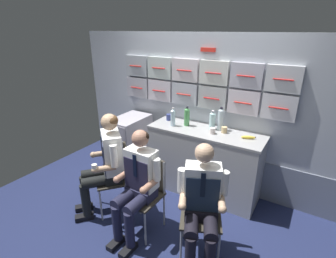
# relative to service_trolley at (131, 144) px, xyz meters

# --- Properties ---
(ground) EXTENTS (4.80, 4.80, 0.04)m
(ground) POSITION_rel_service_trolley_xyz_m (1.01, -0.96, -0.52)
(ground) COLOR #1E264A
(galley_bulkhead) EXTENTS (4.20, 0.14, 2.15)m
(galley_bulkhead) POSITION_rel_service_trolley_xyz_m (1.00, 0.41, 0.59)
(galley_bulkhead) COLOR #AFB6C1
(galley_bulkhead) RESTS_ON ground
(galley_counter) EXTENTS (1.54, 0.53, 0.94)m
(galley_counter) POSITION_rel_service_trolley_xyz_m (1.18, 0.13, -0.03)
(galley_counter) COLOR #ADADAF
(galley_counter) RESTS_ON ground
(service_trolley) EXTENTS (0.40, 0.65, 0.94)m
(service_trolley) POSITION_rel_service_trolley_xyz_m (0.00, 0.00, 0.00)
(service_trolley) COLOR black
(service_trolley) RESTS_ON ground
(folding_chair_left) EXTENTS (0.56, 0.56, 0.85)m
(folding_chair_left) POSITION_rel_service_trolley_xyz_m (0.44, -0.74, 0.02)
(folding_chair_left) COLOR #A8AAAF
(folding_chair_left) RESTS_ON ground
(crew_member_left) EXTENTS (0.65, 0.68, 1.29)m
(crew_member_left) POSITION_rel_service_trolley_xyz_m (0.33, -0.86, 0.21)
(crew_member_left) COLOR black
(crew_member_left) RESTS_ON ground
(folding_chair_center) EXTENTS (0.41, 0.41, 0.85)m
(folding_chair_center) POSITION_rel_service_trolley_xyz_m (0.90, -0.82, 0.02)
(folding_chair_center) COLOR #A8AAAF
(folding_chair_center) RESTS_ON ground
(crew_member_center) EXTENTS (0.48, 0.59, 1.24)m
(crew_member_center) POSITION_rel_service_trolley_xyz_m (0.90, -0.98, 0.17)
(crew_member_center) COLOR black
(crew_member_center) RESTS_ON ground
(folding_chair_near_trolley) EXTENTS (0.53, 0.53, 0.85)m
(folding_chair_near_trolley) POSITION_rel_service_trolley_xyz_m (1.56, -0.79, 0.02)
(folding_chair_near_trolley) COLOR #A8AAAF
(folding_chair_near_trolley) RESTS_ON ground
(crew_member_near_trolley) EXTENTS (0.55, 0.65, 1.24)m
(crew_member_near_trolley) POSITION_rel_service_trolley_xyz_m (1.63, -0.93, 0.17)
(crew_member_near_trolley) COLOR black
(crew_member_near_trolley) RESTS_ON ground
(water_bottle_tall) EXTENTS (0.07, 0.07, 0.31)m
(water_bottle_tall) POSITION_rel_service_trolley_xyz_m (1.33, 0.25, 0.59)
(water_bottle_tall) COLOR silver
(water_bottle_tall) RESTS_ON galley_counter
(water_bottle_clear) EXTENTS (0.06, 0.06, 0.26)m
(water_bottle_clear) POSITION_rel_service_trolley_xyz_m (0.73, 0.05, 0.56)
(water_bottle_clear) COLOR silver
(water_bottle_clear) RESTS_ON galley_counter
(sparkling_bottle_green) EXTENTS (0.08, 0.08, 0.26)m
(sparkling_bottle_green) POSITION_rel_service_trolley_xyz_m (1.24, 0.21, 0.56)
(sparkling_bottle_green) COLOR silver
(sparkling_bottle_green) RESTS_ON galley_counter
(water_bottle_blue_cap) EXTENTS (0.07, 0.07, 0.27)m
(water_bottle_blue_cap) POSITION_rel_service_trolley_xyz_m (0.89, 0.16, 0.57)
(water_bottle_blue_cap) COLOR #4A9852
(water_bottle_blue_cap) RESTS_ON galley_counter
(coffee_cup_white) EXTENTS (0.08, 0.08, 0.09)m
(coffee_cup_white) POSITION_rel_service_trolley_xyz_m (0.56, 0.22, 0.49)
(coffee_cup_white) COLOR navy
(coffee_cup_white) RESTS_ON galley_counter
(paper_cup_blue) EXTENTS (0.07, 0.07, 0.08)m
(paper_cup_blue) POSITION_rel_service_trolley_xyz_m (1.30, 0.07, 0.48)
(paper_cup_blue) COLOR silver
(paper_cup_blue) RESTS_ON galley_counter
(espresso_cup_small) EXTENTS (0.07, 0.07, 0.08)m
(espresso_cup_small) POSITION_rel_service_trolley_xyz_m (1.42, 0.18, 0.48)
(espresso_cup_small) COLOR tan
(espresso_cup_small) RESTS_ON galley_counter
(snack_banana) EXTENTS (0.17, 0.10, 0.04)m
(snack_banana) POSITION_rel_service_trolley_xyz_m (1.73, 0.14, 0.46)
(snack_banana) COLOR yellow
(snack_banana) RESTS_ON galley_counter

